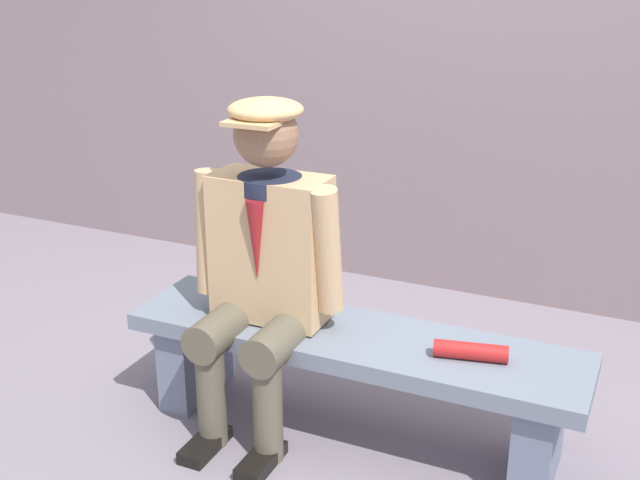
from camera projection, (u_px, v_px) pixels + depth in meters
name	position (u px, v px, depth m)	size (l,w,h in m)	color
ground_plane	(351.00, 432.00, 3.13)	(30.00, 30.00, 0.00)	slate
bench	(352.00, 363.00, 3.03)	(1.74, 0.43, 0.43)	slate
seated_man	(264.00, 257.00, 2.96)	(0.60, 0.58, 1.29)	tan
rolled_magazine	(471.00, 351.00, 2.78)	(0.06, 0.06, 0.26)	#B21E1E
stadium_wall	(469.00, 141.00, 4.24)	(12.00, 0.24, 1.63)	gray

